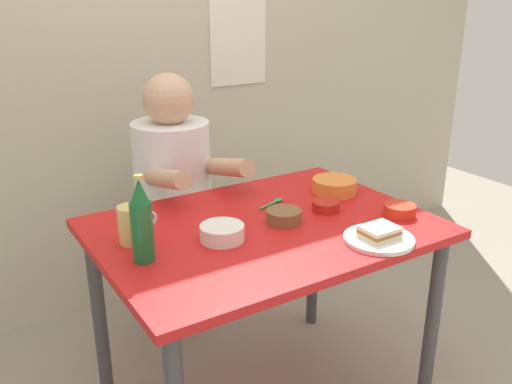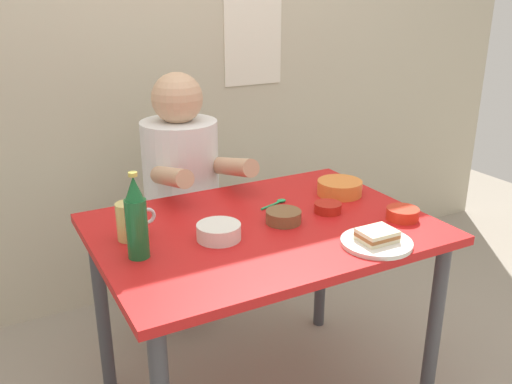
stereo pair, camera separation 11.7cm
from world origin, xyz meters
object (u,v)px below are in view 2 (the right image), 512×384
Objects in this scene: person_seated at (182,169)px; beer_bottle at (136,220)px; dining_table at (263,250)px; plate_orange at (376,243)px; stool at (185,257)px; beer_mug at (130,221)px; sandwich at (377,235)px; rice_bowl_white at (219,231)px.

beer_bottle is (-0.38, -0.65, 0.09)m from person_seated.
plate_orange reaches higher than dining_table.
beer_bottle is (-0.43, -0.03, 0.21)m from dining_table.
person_seated is at bearing -90.00° from stool.
person_seated reaches higher than beer_mug.
sandwich is (0.28, -0.93, 0.42)m from stool.
stool is 0.79m from rice_bowl_white.
sandwich is 0.42× the size of beer_bottle.
plate_orange is 2.00× the size of sandwich.
dining_table is 0.63m from person_seated.
person_seated is 0.96m from plate_orange.
beer_mug reaches higher than rice_bowl_white.
beer_bottle is at bearing 158.28° from plate_orange.
stool is 0.92m from beer_bottle.
dining_table is 0.39m from plate_orange.
beer_mug is 0.15m from beer_bottle.
plate_orange is (0.23, -0.30, 0.10)m from dining_table.
sandwich is (-0.00, 0.00, 0.02)m from plate_orange.
person_seated reaches higher than plate_orange.
stool is 3.57× the size of beer_mug.
rice_bowl_white is at bearing -100.92° from person_seated.
plate_orange is 0.49m from rice_bowl_white.
person_seated reaches higher than rice_bowl_white.
plate_orange is 0.73m from beer_bottle.
beer_bottle is at bearing -96.63° from beer_mug.
person_seated is at bearing 107.22° from plate_orange.
sandwich is (0.23, -0.30, 0.13)m from dining_table.
beer_mug reaches higher than stool.
person_seated is 0.76m from beer_bottle.
beer_bottle is (-0.67, 0.27, 0.11)m from plate_orange.
beer_mug is (-0.37, -0.53, 0.45)m from stool.
beer_mug is at bearing 148.50° from sandwich.
rice_bowl_white is at bearing 146.93° from plate_orange.
beer_bottle is 0.27m from rice_bowl_white.
beer_mug is (-0.65, 0.40, 0.03)m from sandwich.
rice_bowl_white is at bearing -169.72° from dining_table.
person_seated is 2.75× the size of beer_bottle.
beer_mug is (-0.42, 0.10, 0.15)m from dining_table.
beer_mug is at bearing -125.35° from person_seated.
rice_bowl_white reaches higher than plate_orange.
dining_table is 2.44× the size of stool.
beer_mug is at bearing 166.49° from dining_table.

